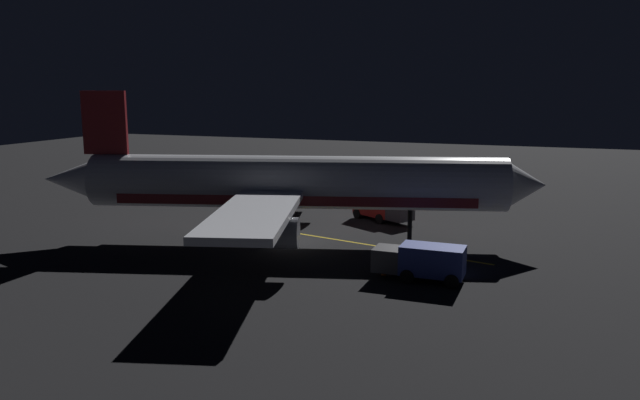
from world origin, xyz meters
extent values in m
cube|color=black|center=(0.00, 0.00, -0.10)|extent=(180.00, 180.00, 0.20)
cube|color=gold|center=(-1.29, 4.00, 0.00)|extent=(5.70, 23.14, 0.01)
cylinder|color=silver|center=(0.00, 0.00, 4.82)|extent=(12.95, 32.69, 4.19)
cube|color=maroon|center=(0.00, 0.00, 3.66)|extent=(11.41, 27.90, 0.75)
cone|color=silver|center=(-4.80, 16.99, 4.82)|extent=(4.87, 4.34, 4.11)
cone|color=silver|center=(4.97, -17.59, 4.82)|extent=(5.00, 5.87, 3.77)
cube|color=maroon|center=(4.18, -14.81, 9.44)|extent=(1.33, 3.56, 5.05)
cube|color=silver|center=(-8.73, -4.17, 4.19)|extent=(15.63, 8.67, 0.50)
cylinder|color=slate|center=(-8.34, -2.81, 2.79)|extent=(2.89, 3.65, 2.10)
cube|color=silver|center=(9.62, 1.02, 4.19)|extent=(15.63, 8.67, 0.50)
cylinder|color=slate|center=(8.58, 1.97, 2.79)|extent=(2.89, 3.65, 2.10)
cylinder|color=black|center=(-2.45, 8.68, 1.36)|extent=(0.44, 0.44, 2.72)
cylinder|color=black|center=(-1.70, -3.22, 1.36)|extent=(0.44, 0.44, 2.72)
cylinder|color=black|center=(3.14, -1.86, 1.36)|extent=(0.44, 0.44, 2.72)
cube|color=navy|center=(6.63, 12.10, 1.39)|extent=(2.13, 4.02, 1.88)
cube|color=#38383D|center=(6.61, 9.20, 1.20)|extent=(2.01, 1.82, 1.50)
cylinder|color=black|center=(6.62, 10.70, 0.45)|extent=(2.32, 0.92, 0.90)
cylinder|color=black|center=(6.64, 13.51, 0.45)|extent=(2.32, 0.92, 0.90)
cube|color=maroon|center=(-10.13, 3.86, 1.42)|extent=(3.99, 4.77, 1.93)
cube|color=#38383D|center=(-8.58, 6.49, 1.20)|extent=(2.63, 2.56, 1.50)
cylinder|color=black|center=(-9.36, 5.16, 0.45)|extent=(2.45, 1.95, 0.90)
cylinder|color=black|center=(-10.89, 2.56, 0.45)|extent=(2.45, 1.95, 0.90)
cylinder|color=black|center=(4.22, 10.50, 0.42)|extent=(0.32, 0.32, 0.85)
cylinder|color=yellow|center=(4.22, 10.50, 1.18)|extent=(0.40, 0.40, 0.65)
sphere|color=tan|center=(4.22, 10.50, 1.62)|extent=(0.24, 0.24, 0.24)
cone|color=#EA590F|center=(0.00, 10.98, 0.28)|extent=(0.36, 0.36, 0.55)
cube|color=black|center=(0.00, 10.98, 0.01)|extent=(0.50, 0.50, 0.03)
cone|color=#EA590F|center=(6.58, 8.91, 0.28)|extent=(0.36, 0.36, 0.55)
cube|color=black|center=(6.58, 8.91, 0.01)|extent=(0.50, 0.50, 0.03)
camera|label=1|loc=(44.66, 18.53, 12.30)|focal=34.63mm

